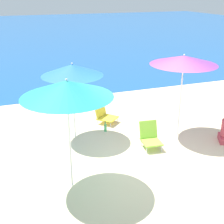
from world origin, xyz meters
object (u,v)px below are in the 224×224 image
object	(u,v)px
beach_umbrella_blue	(72,70)
seagull	(68,100)
beach_umbrella_teal	(67,89)
beach_umbrella_purple	(184,60)
beach_chair_yellow	(104,114)
beach_chair_lime	(150,136)
water_bottle	(105,128)

from	to	relation	value
beach_umbrella_blue	seagull	xyz separation A→B (m)	(0.42, 2.67, -1.72)
beach_umbrella_teal	seagull	distance (m)	5.33
seagull	beach_umbrella_teal	bearing A→B (deg)	-101.99
beach_umbrella_purple	beach_chair_yellow	size ratio (longest dim) A/B	2.92
beach_umbrella_purple	beach_chair_lime	size ratio (longest dim) A/B	3.44
beach_umbrella_teal	water_bottle	bearing A→B (deg)	56.05
beach_umbrella_purple	seagull	bearing A→B (deg)	123.20
beach_umbrella_purple	water_bottle	world-z (taller)	beach_umbrella_purple
water_bottle	seagull	distance (m)	2.68
beach_umbrella_teal	beach_chair_lime	bearing A→B (deg)	23.25
beach_chair_yellow	beach_umbrella_purple	bearing A→B (deg)	-83.58
beach_umbrella_purple	beach_chair_yellow	xyz separation A→B (m)	(-1.65, 1.47, -1.80)
beach_umbrella_blue	beach_chair_lime	distance (m)	2.57
beach_umbrella_teal	beach_umbrella_blue	xyz separation A→B (m)	(0.61, 2.18, -0.21)
beach_umbrella_blue	beach_chair_lime	world-z (taller)	beach_umbrella_blue
beach_umbrella_blue	seagull	distance (m)	3.20
beach_umbrella_purple	beach_chair_lime	world-z (taller)	beach_umbrella_purple
beach_umbrella_teal	beach_chair_yellow	size ratio (longest dim) A/B	2.97
beach_umbrella_purple	beach_chair_lime	distance (m)	2.11
beach_umbrella_purple	water_bottle	size ratio (longest dim) A/B	7.59
beach_umbrella_teal	beach_umbrella_blue	bearing A→B (deg)	74.35
beach_umbrella_teal	water_bottle	distance (m)	3.31
beach_umbrella_purple	beach_umbrella_blue	bearing A→B (deg)	163.09
beach_chair_yellow	beach_umbrella_blue	bearing A→B (deg)	169.92
beach_umbrella_purple	seagull	world-z (taller)	beach_umbrella_purple
water_bottle	beach_umbrella_teal	bearing A→B (deg)	-123.95
beach_umbrella_purple	beach_chair_lime	xyz separation A→B (m)	(-1.07, -0.40, -1.78)
beach_umbrella_blue	seagull	size ratio (longest dim) A/B	7.60
beach_umbrella_blue	beach_chair_yellow	world-z (taller)	beach_umbrella_blue
beach_umbrella_teal	beach_chair_yellow	world-z (taller)	beach_umbrella_teal
beach_umbrella_teal	beach_chair_yellow	distance (m)	3.75
beach_umbrella_blue	beach_chair_yellow	bearing A→B (deg)	31.67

